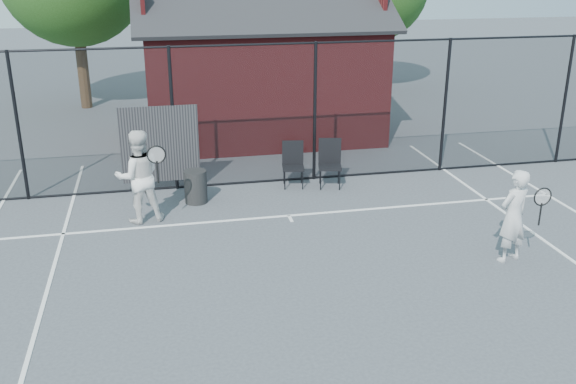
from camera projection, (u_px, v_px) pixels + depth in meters
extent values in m
plane|color=#44484D|center=(331.00, 292.00, 9.46)|extent=(80.00, 80.00, 0.00)
cube|color=white|center=(289.00, 216.00, 12.21)|extent=(11.00, 0.06, 0.01)
cube|color=white|center=(290.00, 219.00, 12.07)|extent=(0.06, 0.30, 0.01)
cylinder|color=black|center=(18.00, 127.00, 12.55)|extent=(0.07, 0.07, 3.00)
cylinder|color=black|center=(173.00, 120.00, 13.14)|extent=(0.07, 0.07, 3.00)
cylinder|color=black|center=(315.00, 113.00, 13.73)|extent=(0.07, 0.07, 3.00)
cylinder|color=black|center=(445.00, 106.00, 14.31)|extent=(0.07, 0.07, 3.00)
cylinder|color=black|center=(565.00, 100.00, 14.90)|extent=(0.07, 0.07, 3.00)
cylinder|color=black|center=(268.00, 44.00, 13.02)|extent=(22.00, 0.04, 0.04)
cylinder|color=black|center=(270.00, 181.00, 14.04)|extent=(22.00, 0.04, 0.04)
cube|color=black|center=(269.00, 115.00, 13.53)|extent=(22.00, 3.00, 0.01)
cube|color=black|center=(160.00, 144.00, 13.23)|extent=(1.60, 0.04, 1.60)
cube|color=maroon|center=(260.00, 80.00, 17.30)|extent=(6.00, 4.00, 3.00)
cube|color=black|center=(266.00, 5.00, 15.68)|extent=(6.50, 2.36, 1.32)
cube|color=black|center=(253.00, 0.00, 17.51)|extent=(6.50, 2.36, 1.32)
cube|color=maroon|center=(143.00, 4.00, 16.02)|extent=(0.10, 2.80, 1.06)
cube|color=maroon|center=(368.00, 1.00, 17.17)|extent=(0.10, 2.80, 1.06)
cylinder|color=#382916|center=(83.00, 69.00, 20.53)|extent=(0.36, 0.36, 2.52)
cylinder|color=#382916|center=(370.00, 59.00, 23.46)|extent=(0.36, 0.36, 2.23)
imported|color=silver|center=(513.00, 216.00, 10.18)|extent=(0.65, 0.52, 1.55)
torus|color=black|center=(543.00, 197.00, 9.80)|extent=(0.30, 0.02, 0.30)
cylinder|color=black|center=(540.00, 214.00, 9.90)|extent=(0.03, 0.03, 0.37)
imported|color=white|center=(139.00, 177.00, 11.70)|extent=(0.94, 0.79, 1.74)
torus|color=black|center=(156.00, 155.00, 11.28)|extent=(0.34, 0.03, 0.34)
cylinder|color=black|center=(158.00, 172.00, 11.39)|extent=(0.03, 0.03, 0.42)
cube|color=black|center=(330.00, 165.00, 13.58)|extent=(0.58, 0.59, 1.00)
cube|color=black|center=(293.00, 166.00, 13.61)|extent=(0.52, 0.54, 0.94)
cylinder|color=black|center=(196.00, 187.00, 12.78)|extent=(0.49, 0.49, 0.66)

